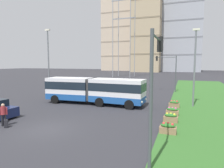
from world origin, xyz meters
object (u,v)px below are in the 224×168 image
object	(u,v)px
car_black_sedan	(92,86)
pedestrian_crossing	(3,113)
apartment_tower_centre	(182,32)
flower_planter_1	(171,118)
flower_planter_3	(174,104)
apartment_tower_westcentre	(148,30)
streetlight_left	(48,60)
streetlight_median	(195,64)
articulated_bus	(94,90)
rolling_suitcase	(6,123)
apartment_tower_west	(121,30)
flower_planter_2	(172,111)
traffic_light_far_right	(169,67)
traffic_light_near_right	(155,76)
flower_planter_0	(168,128)

from	to	relation	value
car_black_sedan	pedestrian_crossing	world-z (taller)	pedestrian_crossing
apartment_tower_centre	flower_planter_1	bearing A→B (deg)	-89.26
flower_planter_3	apartment_tower_westcentre	world-z (taller)	apartment_tower_westcentre
streetlight_left	apartment_tower_westcentre	distance (m)	89.48
pedestrian_crossing	streetlight_median	distance (m)	18.60
articulated_bus	streetlight_median	world-z (taller)	streetlight_median
rolling_suitcase	apartment_tower_west	distance (m)	119.19
flower_planter_2	flower_planter_3	bearing A→B (deg)	90.00
traffic_light_far_right	pedestrian_crossing	bearing A→B (deg)	-114.68
traffic_light_near_right	apartment_tower_centre	bearing A→B (deg)	90.48
streetlight_left	flower_planter_0	bearing A→B (deg)	-28.86
apartment_tower_westcentre	articulated_bus	bearing A→B (deg)	-83.72
car_black_sedan	flower_planter_1	size ratio (longest dim) A/B	4.02
flower_planter_1	flower_planter_2	xyz separation A→B (m)	(0.00, 2.19, 0.00)
traffic_light_near_right	streetlight_left	world-z (taller)	streetlight_left
traffic_light_far_right	streetlight_median	bearing A→B (deg)	-72.13
flower_planter_0	streetlight_median	xyz separation A→B (m)	(1.90, 9.45, 4.20)
articulated_bus	apartment_tower_westcentre	distance (m)	92.75
articulated_bus	pedestrian_crossing	size ratio (longest dim) A/B	6.88
flower_planter_2	apartment_tower_westcentre	world-z (taller)	apartment_tower_westcentre
articulated_bus	traffic_light_near_right	world-z (taller)	traffic_light_near_right
streetlight_median	apartment_tower_west	bearing A→B (deg)	111.73
flower_planter_1	apartment_tower_west	distance (m)	117.24
flower_planter_0	traffic_light_near_right	xyz separation A→B (m)	(-0.40, -4.05, 3.76)
car_black_sedan	apartment_tower_west	world-z (taller)	apartment_tower_west
traffic_light_far_right	streetlight_left	xyz separation A→B (m)	(-15.34, -10.72, 1.07)
apartment_tower_westcentre	pedestrian_crossing	bearing A→B (deg)	-86.01
streetlight_median	rolling_suitcase	bearing A→B (deg)	-137.53
traffic_light_near_right	pedestrian_crossing	bearing A→B (deg)	172.45
articulated_bus	traffic_light_near_right	bearing A→B (deg)	-52.95
rolling_suitcase	flower_planter_2	xyz separation A→B (m)	(11.41, 7.62, 0.11)
pedestrian_crossing	streetlight_left	size ratio (longest dim) A/B	0.19
flower_planter_3	apartment_tower_centre	distance (m)	99.90
flower_planter_0	apartment_tower_westcentre	distance (m)	101.28
flower_planter_2	apartment_tower_west	world-z (taller)	apartment_tower_west
pedestrian_crossing	apartment_tower_westcentre	bearing A→B (deg)	93.99
traffic_light_far_right	flower_planter_1	bearing A→B (deg)	-85.04
streetlight_median	traffic_light_near_right	bearing A→B (deg)	-99.67
rolling_suitcase	flower_planter_0	bearing A→B (deg)	13.46
apartment_tower_centre	flower_planter_2	bearing A→B (deg)	-89.25
flower_planter_3	streetlight_left	xyz separation A→B (m)	(-16.84, 0.98, 4.70)
rolling_suitcase	streetlight_median	size ratio (longest dim) A/B	0.12
streetlight_left	apartment_tower_centre	bearing A→B (deg)	80.87
articulated_bus	rolling_suitcase	world-z (taller)	articulated_bus
pedestrian_crossing	flower_planter_2	bearing A→B (deg)	32.05
articulated_bus	streetlight_left	world-z (taller)	streetlight_left
flower_planter_0	traffic_light_far_right	xyz separation A→B (m)	(-1.50, 20.00, 3.63)
traffic_light_far_right	traffic_light_near_right	distance (m)	24.07
rolling_suitcase	pedestrian_crossing	bearing A→B (deg)	156.04
flower_planter_0	streetlight_left	world-z (taller)	streetlight_left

